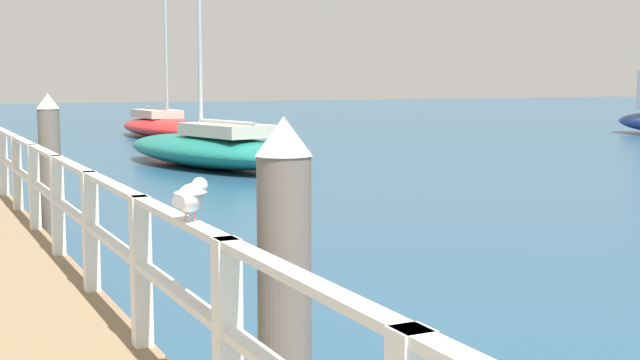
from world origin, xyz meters
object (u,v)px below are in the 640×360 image
Objects in this scene: dock_piling_near at (284,306)px; boat_1 at (210,148)px; dock_piling_far at (50,168)px; seagull_foreground at (191,196)px; boat_0 at (164,126)px.

dock_piling_near is 16.94m from boat_1.
dock_piling_far is (0.00, 7.65, 0.00)m from dock_piling_near.
boat_0 reaches higher than seagull_foreground.
boat_0 is at bearing 67.09° from boat_1.
dock_piling_far is at bearing 90.00° from dock_piling_near.
boat_1 is (5.47, 15.77, -1.09)m from seagull_foreground.
boat_1 is at bearing 105.19° from seagull_foreground.
boat_0 reaches higher than dock_piling_near.
seagull_foreground is at bearing 135.23° from dock_piling_near.
seagull_foreground is 0.06× the size of boat_0.
dock_piling_near is 1.00× the size of dock_piling_far.
seagull_foreground is at bearing 70.66° from boat_0.
boat_0 is at bearing 75.44° from dock_piling_near.
boat_0 reaches higher than dock_piling_far.
boat_1 is at bearing 59.01° from dock_piling_far.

